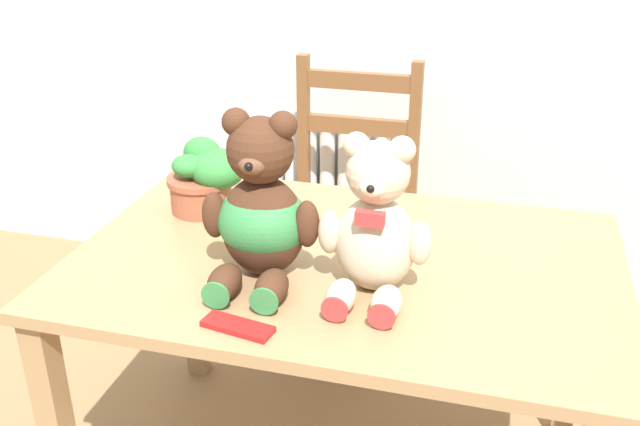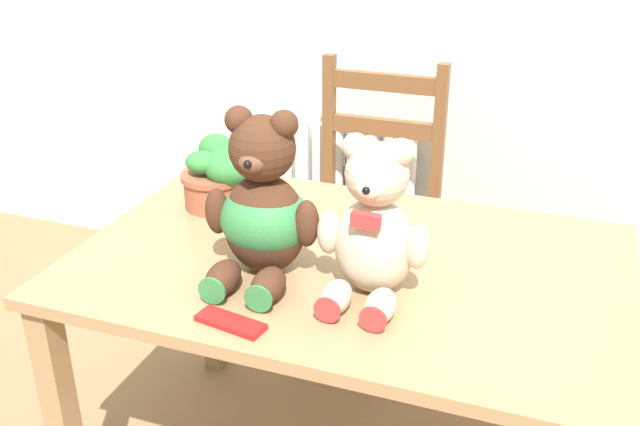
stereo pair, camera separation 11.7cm
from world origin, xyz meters
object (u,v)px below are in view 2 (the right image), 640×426
at_px(wooden_chair_behind, 370,211).
at_px(teddy_bear_right, 373,229).
at_px(teddy_bear_left, 263,211).
at_px(chocolate_bar, 231,322).
at_px(potted_plant, 219,174).

xyz_separation_m(wooden_chair_behind, teddy_bear_right, (0.27, -0.93, 0.40)).
distance_m(teddy_bear_left, chocolate_bar, 0.27).
relative_size(wooden_chair_behind, potted_plant, 4.60).
height_order(wooden_chair_behind, potted_plant, wooden_chair_behind).
height_order(teddy_bear_left, chocolate_bar, teddy_bear_left).
bearing_deg(teddy_bear_left, teddy_bear_right, 176.76).
bearing_deg(teddy_bear_left, wooden_chair_behind, -91.75).
bearing_deg(wooden_chair_behind, teddy_bear_left, 90.71).
bearing_deg(wooden_chair_behind, teddy_bear_right, 105.96).
relative_size(teddy_bear_left, potted_plant, 1.79).
relative_size(wooden_chair_behind, teddy_bear_right, 2.80).
bearing_deg(potted_plant, teddy_bear_left, -48.11).
height_order(teddy_bear_left, teddy_bear_right, teddy_bear_left).
bearing_deg(teddy_bear_right, potted_plant, -29.31).
height_order(wooden_chair_behind, teddy_bear_right, teddy_bear_right).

